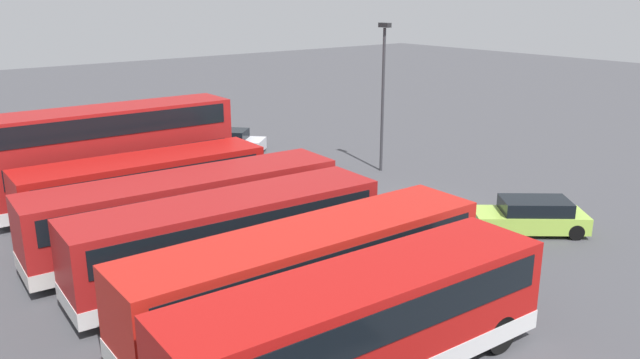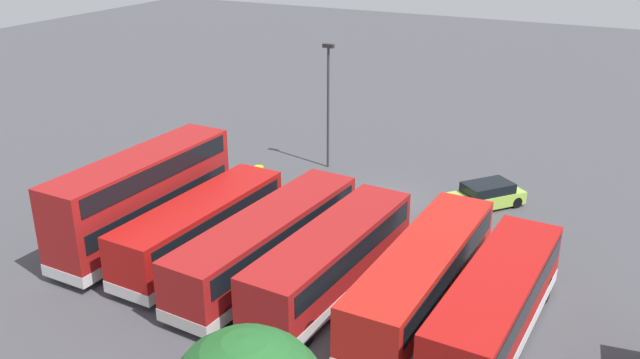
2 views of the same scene
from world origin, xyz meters
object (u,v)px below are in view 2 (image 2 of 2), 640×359
at_px(bus_single_deck_second, 423,275).
at_px(car_small_green, 485,195).
at_px(bus_single_deck_fourth, 268,241).
at_px(lamp_post_tall, 328,97).
at_px(waste_bin_yellow, 259,174).
at_px(bus_single_deck_fifth, 201,227).
at_px(bus_double_decker_sixth, 143,196).
at_px(car_hatchback_silver, 175,157).
at_px(bus_single_deck_third, 332,258).
at_px(bus_single_deck_near_end, 496,303).

xyz_separation_m(bus_single_deck_second, car_small_green, (0.27, -11.61, -0.92)).
bearing_deg(bus_single_deck_fourth, lamp_post_tall, -74.82).
bearing_deg(waste_bin_yellow, bus_single_deck_second, 146.04).
height_order(bus_single_deck_fourth, bus_single_deck_fifth, same).
xyz_separation_m(bus_single_deck_fifth, bus_double_decker_sixth, (3.57, -0.17, 0.83)).
xyz_separation_m(car_hatchback_silver, lamp_post_tall, (-8.84, -4.52, 3.98)).
bearing_deg(car_hatchback_silver, bus_single_deck_third, 149.81).
bearing_deg(bus_single_deck_fifth, lamp_post_tall, -89.64).
distance_m(bus_single_deck_near_end, lamp_post_tall, 20.26).
relative_size(bus_single_deck_fifth, car_small_green, 2.23).
relative_size(bus_single_deck_third, car_hatchback_silver, 2.53).
xyz_separation_m(bus_single_deck_near_end, lamp_post_tall, (14.21, -14.12, 3.06)).
bearing_deg(waste_bin_yellow, car_small_green, -169.81).
distance_m(bus_single_deck_near_end, bus_single_deck_second, 3.31).
bearing_deg(car_small_green, bus_double_decker_sixth, 39.86).
xyz_separation_m(bus_single_deck_near_end, bus_single_deck_third, (7.21, -0.39, 0.00)).
xyz_separation_m(bus_single_deck_near_end, car_hatchback_silver, (23.04, -9.60, -0.92)).
distance_m(car_hatchback_silver, lamp_post_tall, 10.69).
height_order(bus_single_deck_fifth, lamp_post_tall, lamp_post_tall).
bearing_deg(car_hatchback_silver, bus_single_deck_fourth, 144.07).
bearing_deg(car_hatchback_silver, car_small_green, -171.91).
xyz_separation_m(bus_single_deck_near_end, bus_single_deck_fifth, (14.12, -0.36, -0.00)).
distance_m(bus_double_decker_sixth, lamp_post_tall, 14.21).
bearing_deg(bus_single_deck_fifth, bus_single_deck_third, -179.80).
distance_m(bus_single_deck_second, bus_double_decker_sixth, 14.49).
bearing_deg(car_hatchback_silver, waste_bin_yellow, -176.55).
distance_m(car_small_green, lamp_post_tall, 11.56).
bearing_deg(lamp_post_tall, bus_single_deck_third, 116.99).
height_order(bus_single_deck_third, car_small_green, bus_single_deck_third).
bearing_deg(bus_double_decker_sixth, bus_single_deck_near_end, 178.29).
bearing_deg(waste_bin_yellow, bus_single_deck_near_end, 149.45).
bearing_deg(bus_single_deck_fourth, bus_single_deck_near_end, 177.15).
xyz_separation_m(bus_double_decker_sixth, lamp_post_tall, (-3.49, -13.60, 2.23)).
bearing_deg(bus_single_deck_fourth, bus_single_deck_second, -178.11).
xyz_separation_m(bus_single_deck_third, bus_single_deck_fifth, (6.91, 0.02, -0.00)).
bearing_deg(bus_single_deck_third, bus_double_decker_sixth, -0.77).
height_order(bus_single_deck_second, lamp_post_tall, lamp_post_tall).
bearing_deg(bus_single_deck_near_end, car_small_green, -74.22).
relative_size(bus_single_deck_second, waste_bin_yellow, 12.37).
relative_size(bus_single_deck_fifth, waste_bin_yellow, 10.87).
height_order(bus_single_deck_fifth, bus_double_decker_sixth, bus_double_decker_sixth).
bearing_deg(bus_single_deck_third, car_hatchback_silver, -30.19).
distance_m(bus_single_deck_fourth, bus_double_decker_sixth, 7.22).
bearing_deg(car_small_green, bus_single_deck_fourth, 59.37).
bearing_deg(bus_single_deck_near_end, waste_bin_yellow, -30.55).
height_order(lamp_post_tall, waste_bin_yellow, lamp_post_tall).
bearing_deg(lamp_post_tall, waste_bin_yellow, 57.09).
distance_m(bus_single_deck_fourth, bus_single_deck_fifth, 3.61).
xyz_separation_m(bus_double_decker_sixth, car_small_green, (-14.19, -11.85, -1.75)).
relative_size(bus_single_deck_second, lamp_post_tall, 1.47).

